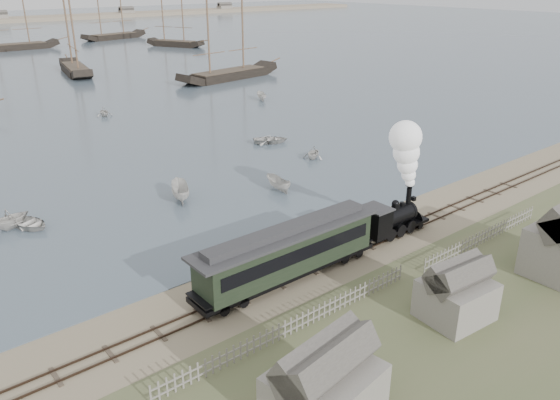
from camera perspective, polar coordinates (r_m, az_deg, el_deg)
ground at (r=41.52m, az=2.30°, el=-5.81°), size 600.00×600.00×0.00m
rail_track at (r=40.21m, az=4.19°, el=-6.79°), size 120.00×1.80×0.16m
picket_fence_west at (r=33.41m, az=1.80°, el=-13.58°), size 19.00×0.10×1.20m
picket_fence_east at (r=46.20m, az=20.44°, el=-4.24°), size 15.00×0.10×1.20m
shed_mid at (r=36.24m, az=17.66°, el=-11.59°), size 4.00×3.50×3.60m
locomotive at (r=44.67m, az=12.87°, el=1.54°), size 7.16×2.67×8.93m
passenger_coach at (r=37.35m, az=0.82°, el=-5.31°), size 14.71×2.84×3.57m
beached_dinghy at (r=41.84m, az=3.21°, el=-5.01°), size 3.41×4.12×0.74m
rowboat_0 at (r=50.18m, az=-24.81°, el=-2.19°), size 4.91×4.30×0.85m
rowboat_1 at (r=50.57m, az=-26.40°, el=-1.71°), size 3.87×4.16×1.80m
rowboat_2 at (r=53.38m, az=-0.20°, el=1.70°), size 3.51×1.47×1.33m
rowboat_3 at (r=68.90m, az=-0.99°, el=6.34°), size 4.91×5.33×0.90m
rowboat_4 at (r=62.88m, az=3.50°, el=4.96°), size 3.34×3.51×1.44m
rowboat_5 at (r=93.47m, az=-1.96°, el=10.77°), size 3.63×2.56×1.31m
rowboat_7 at (r=86.45m, az=-17.92°, el=8.78°), size 2.79×2.44×1.41m
rowboat_8 at (r=51.85m, az=-10.39°, el=0.84°), size 4.44×3.07×1.60m
schooner_3 at (r=126.28m, az=-21.17°, el=16.70°), size 8.32×20.46×20.00m
schooner_4 at (r=112.80m, az=-5.51°, el=17.50°), size 24.32×8.99×20.00m
schooner_5 at (r=168.94m, az=-11.11°, el=18.83°), size 11.68×17.97×20.00m
schooner_8 at (r=175.08m, az=-26.46°, el=17.14°), size 23.56×5.80×20.00m
schooner_9 at (r=194.33m, az=-17.25°, el=18.71°), size 23.03×10.06×20.00m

